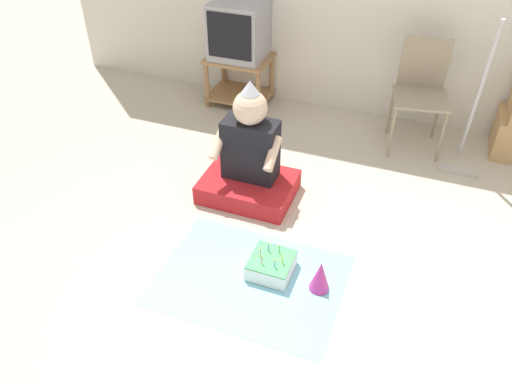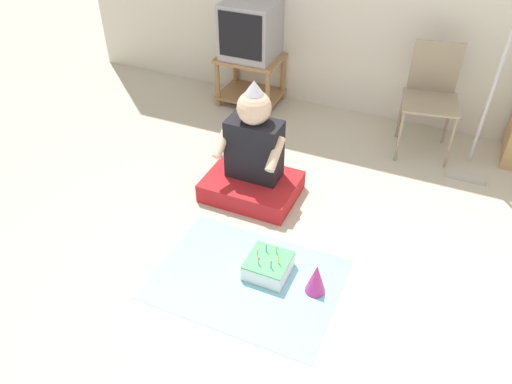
{
  "view_description": "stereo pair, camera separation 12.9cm",
  "coord_description": "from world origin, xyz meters",
  "views": [
    {
      "loc": [
        0.21,
        -1.93,
        2.2
      ],
      "look_at": [
        -0.64,
        0.3,
        0.35
      ],
      "focal_mm": 35.0,
      "sensor_mm": 36.0,
      "label": 1
    },
    {
      "loc": [
        0.32,
        -1.88,
        2.2
      ],
      "look_at": [
        -0.64,
        0.3,
        0.35
      ],
      "focal_mm": 35.0,
      "sensor_mm": 36.0,
      "label": 2
    }
  ],
  "objects": [
    {
      "name": "ground_plane",
      "position": [
        0.0,
        0.0,
        0.0
      ],
      "size": [
        16.0,
        16.0,
        0.0
      ],
      "primitive_type": "plane",
      "color": "#BCB29E"
    },
    {
      "name": "tv_stand",
      "position": [
        -1.42,
        1.95,
        0.26
      ],
      "size": [
        0.55,
        0.43,
        0.44
      ],
      "color": "#997047",
      "rests_on": "ground_plane"
    },
    {
      "name": "tv",
      "position": [
        -1.42,
        1.95,
        0.68
      ],
      "size": [
        0.45,
        0.42,
        0.48
      ],
      "color": "#99999E",
      "rests_on": "tv_stand"
    },
    {
      "name": "folding_chair",
      "position": [
        0.15,
        1.81,
        0.49
      ],
      "size": [
        0.47,
        0.46,
        0.83
      ],
      "color": "gray",
      "rests_on": "ground_plane"
    },
    {
      "name": "dust_mop",
      "position": [
        0.54,
        1.56,
        0.33
      ],
      "size": [
        0.28,
        0.3,
        1.16
      ],
      "color": "#B2ADA3",
      "rests_on": "ground_plane"
    },
    {
      "name": "person_seated",
      "position": [
        -0.84,
        0.69,
        0.27
      ],
      "size": [
        0.64,
        0.47,
        0.86
      ],
      "color": "red",
      "rests_on": "ground_plane"
    },
    {
      "name": "party_cloth",
      "position": [
        -0.53,
        -0.08,
        0.0
      ],
      "size": [
        1.07,
        0.79,
        0.01
      ],
      "color": "#7FC6E0",
      "rests_on": "ground_plane"
    },
    {
      "name": "birthday_cake",
      "position": [
        -0.44,
        0.02,
        0.06
      ],
      "size": [
        0.25,
        0.25,
        0.17
      ],
      "color": "white",
      "rests_on": "party_cloth"
    },
    {
      "name": "party_hat_blue",
      "position": [
        -0.14,
        -0.0,
        0.11
      ],
      "size": [
        0.12,
        0.12,
        0.2
      ],
      "color": "#CC338C",
      "rests_on": "party_cloth"
    }
  ]
}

